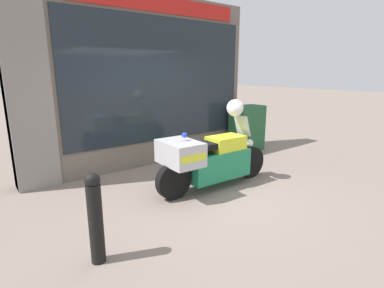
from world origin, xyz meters
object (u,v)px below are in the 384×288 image
(white_helmet, at_px, (235,108))
(street_bollard, at_px, (95,217))
(paramedic_motorcycle, at_px, (208,159))
(utility_cabinet, at_px, (247,128))

(white_helmet, height_order, street_bollard, white_helmet)
(street_bollard, bearing_deg, white_helmet, 16.07)
(paramedic_motorcycle, distance_m, street_bollard, 2.47)
(utility_cabinet, relative_size, white_helmet, 3.88)
(utility_cabinet, relative_size, street_bollard, 1.14)
(paramedic_motorcycle, relative_size, utility_cabinet, 2.04)
(utility_cabinet, bearing_deg, paramedic_motorcycle, -150.88)
(white_helmet, relative_size, street_bollard, 0.29)
(paramedic_motorcycle, distance_m, white_helmet, 1.04)
(white_helmet, distance_m, street_bollard, 3.16)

